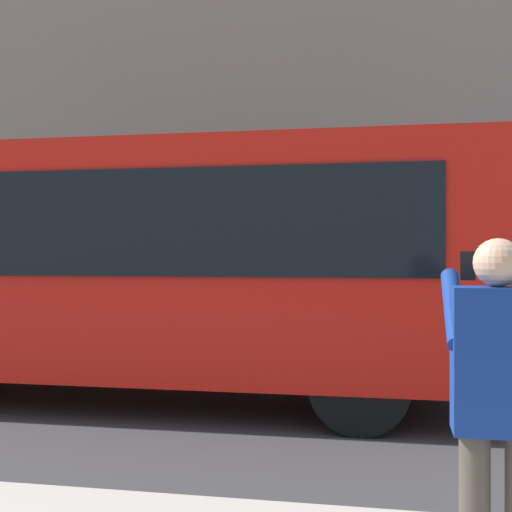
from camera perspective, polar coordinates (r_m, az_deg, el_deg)
The scene contains 4 objects.
ground_plane at distance 8.21m, azimuth 17.82°, elevation -12.35°, with size 60.00×60.00×0.00m, color #38383A.
building_facade_far at distance 15.37m, azimuth 14.87°, elevation 16.06°, with size 28.00×1.55×12.00m.
red_bus at distance 8.57m, azimuth -11.66°, elevation -0.47°, with size 9.05×2.54×3.08m.
pedestrian_photographer at distance 3.35m, azimuth 19.46°, elevation -10.83°, with size 0.53×0.52×1.70m.
Camera 1 is at (0.92, 7.96, 1.78)m, focal length 48.26 mm.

